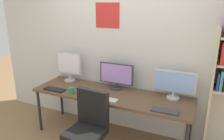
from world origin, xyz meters
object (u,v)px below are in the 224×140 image
object	(u,v)px
office_chair	(88,136)
monitor_right	(174,83)
desk	(111,97)
coffee_mug	(71,91)
monitor_left	(69,65)
keyboard_left	(55,89)
keyboard_center	(104,99)
monitor_center	(116,75)
keyboard_right	(165,111)
computer_mouse	(86,93)

from	to	relation	value
office_chair	monitor_right	distance (m)	1.36
desk	coffee_mug	xyz separation A→B (m)	(-0.53, -0.23, 0.09)
monitor_left	keyboard_left	distance (m)	0.51
desk	keyboard_center	distance (m)	0.24
office_chair	keyboard_left	bearing A→B (deg)	153.14
monitor_left	office_chair	bearing A→B (deg)	-45.42
monitor_center	keyboard_center	xyz separation A→B (m)	(0.00, -0.44, -0.21)
monitor_left	desk	bearing A→B (deg)	-13.77
monitor_right	monitor_left	bearing A→B (deg)	-180.00
keyboard_left	coffee_mug	xyz separation A→B (m)	(0.31, -0.00, 0.04)
keyboard_left	keyboard_right	world-z (taller)	same
desk	keyboard_right	distance (m)	0.87
keyboard_right	monitor_left	bearing A→B (deg)	165.47
monitor_right	keyboard_center	xyz separation A→B (m)	(-0.87, -0.44, -0.21)
monitor_center	coffee_mug	world-z (taller)	monitor_center
coffee_mug	computer_mouse	bearing A→B (deg)	22.71
keyboard_center	computer_mouse	bearing A→B (deg)	165.91
monitor_center	monitor_right	distance (m)	0.87
coffee_mug	keyboard_center	bearing A→B (deg)	0.27
office_chair	keyboard_right	distance (m)	1.02
desk	monitor_center	size ratio (longest dim) A/B	4.37
computer_mouse	desk	bearing A→B (deg)	24.38
desk	keyboard_left	world-z (taller)	keyboard_left
keyboard_left	keyboard_right	distance (m)	1.68
keyboard_left	computer_mouse	bearing A→B (deg)	9.07
monitor_left	monitor_right	distance (m)	1.73
monitor_right	keyboard_center	bearing A→B (deg)	-152.94
desk	monitor_right	xyz separation A→B (m)	(0.87, 0.21, 0.27)
keyboard_center	keyboard_right	world-z (taller)	same
monitor_right	keyboard_right	size ratio (longest dim) A/B	1.73
office_chair	computer_mouse	distance (m)	0.68
monitor_center	monitor_right	xyz separation A→B (m)	(0.87, 0.00, 0.00)
computer_mouse	monitor_center	bearing A→B (deg)	47.81
office_chair	coffee_mug	distance (m)	0.76
keyboard_right	coffee_mug	world-z (taller)	coffee_mug
office_chair	monitor_center	size ratio (longest dim) A/B	1.82
monitor_center	computer_mouse	xyz separation A→B (m)	(-0.33, -0.36, -0.21)
monitor_right	keyboard_center	size ratio (longest dim) A/B	1.46
monitor_center	keyboard_center	distance (m)	0.49
office_chair	monitor_right	bearing A→B (deg)	43.98
monitor_left	computer_mouse	world-z (taller)	monitor_left
monitor_right	keyboard_center	world-z (taller)	monitor_right
monitor_center	desk	bearing A→B (deg)	-90.00
monitor_center	keyboard_left	xyz separation A→B (m)	(-0.84, -0.44, -0.21)
coffee_mug	monitor_right	bearing A→B (deg)	17.69
monitor_left	keyboard_right	size ratio (longest dim) A/B	1.44
keyboard_center	coffee_mug	bearing A→B (deg)	-179.73
desk	coffee_mug	bearing A→B (deg)	-156.25
keyboard_left	coffee_mug	bearing A→B (deg)	-0.46
desk	coffee_mug	world-z (taller)	coffee_mug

